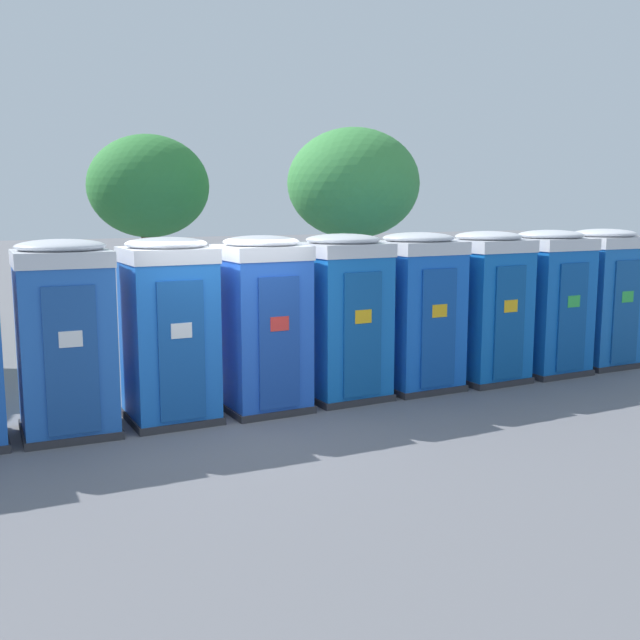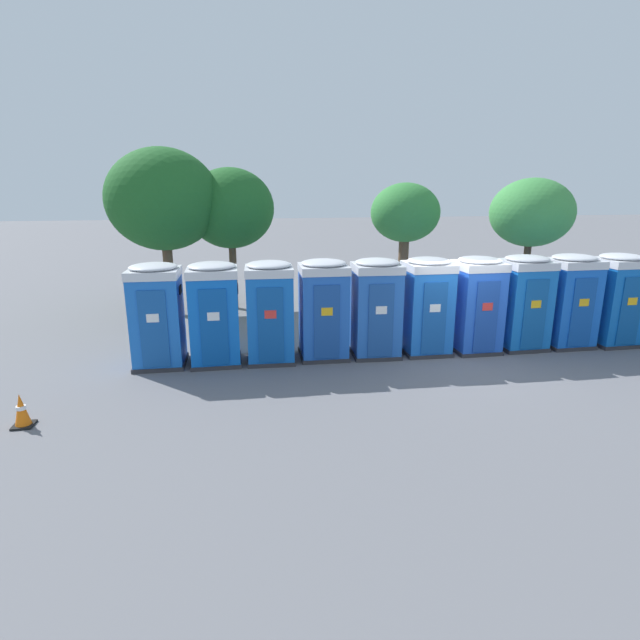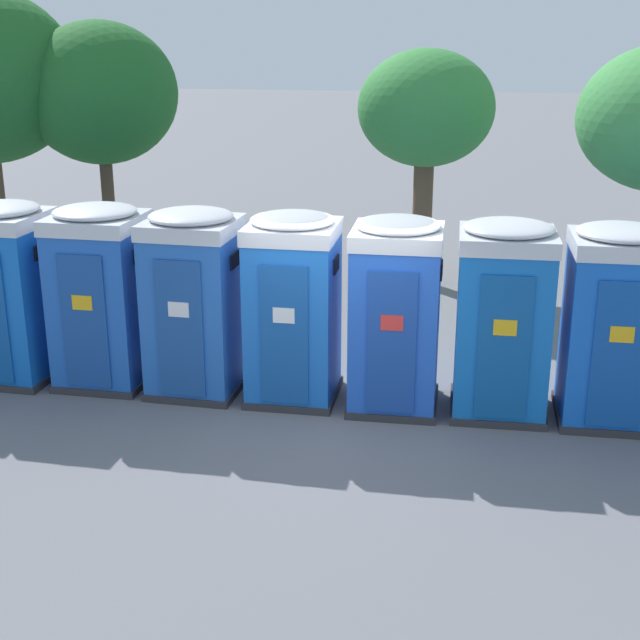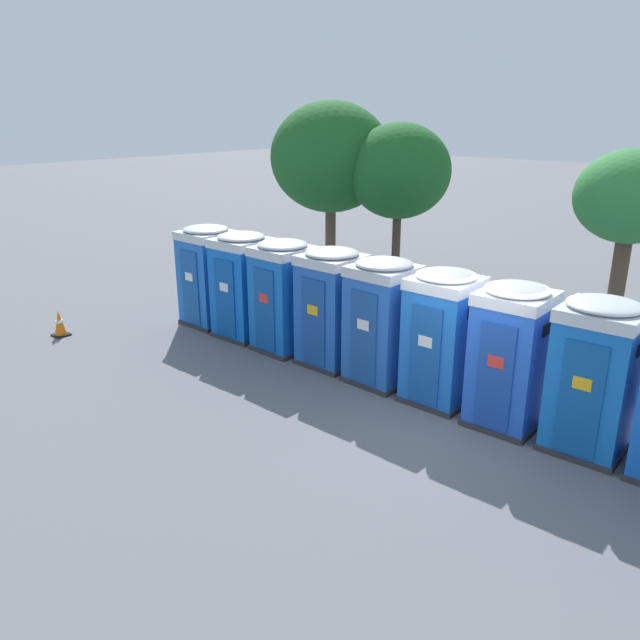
# 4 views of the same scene
# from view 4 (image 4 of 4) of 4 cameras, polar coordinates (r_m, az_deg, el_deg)

# --- Properties ---
(ground_plane) EXTENTS (120.00, 120.00, 0.00)m
(ground_plane) POSITION_cam_4_polar(r_m,az_deg,el_deg) (11.47, 12.17, -9.04)
(ground_plane) COLOR slate
(portapotty_0) EXTENTS (1.24, 1.23, 2.54)m
(portapotty_0) POSITION_cam_4_polar(r_m,az_deg,el_deg) (16.07, -10.19, 4.08)
(portapotty_0) COLOR #2D2D33
(portapotty_0) RESTS_ON ground
(portapotty_1) EXTENTS (1.22, 1.21, 2.54)m
(portapotty_1) POSITION_cam_4_polar(r_m,az_deg,el_deg) (15.02, -7.08, 3.21)
(portapotty_1) COLOR #2D2D33
(portapotty_1) RESTS_ON ground
(portapotty_2) EXTENTS (1.24, 1.26, 2.54)m
(portapotty_2) POSITION_cam_4_polar(r_m,az_deg,el_deg) (14.06, -3.39, 2.25)
(portapotty_2) COLOR #2D2D33
(portapotty_2) RESTS_ON ground
(portapotty_3) EXTENTS (1.25, 1.23, 2.54)m
(portapotty_3) POSITION_cam_4_polar(r_m,az_deg,el_deg) (13.23, 1.05, 1.22)
(portapotty_3) COLOR #2D2D33
(portapotty_3) RESTS_ON ground
(portapotty_4) EXTENTS (1.27, 1.26, 2.54)m
(portapotty_4) POSITION_cam_4_polar(r_m,az_deg,el_deg) (12.40, 5.69, -0.09)
(portapotty_4) COLOR #2D2D33
(portapotty_4) RESTS_ON ground
(portapotty_5) EXTENTS (1.20, 1.22, 2.54)m
(portapotty_5) POSITION_cam_4_polar(r_m,az_deg,el_deg) (11.71, 11.10, -1.49)
(portapotty_5) COLOR #2D2D33
(portapotty_5) RESTS_ON ground
(portapotty_6) EXTENTS (1.16, 1.21, 2.54)m
(portapotty_6) POSITION_cam_4_polar(r_m,az_deg,el_deg) (11.11, 17.03, -3.12)
(portapotty_6) COLOR #2D2D33
(portapotty_6) RESTS_ON ground
(portapotty_7) EXTENTS (1.22, 1.21, 2.54)m
(portapotty_7) POSITION_cam_4_polar(r_m,az_deg,el_deg) (10.74, 23.76, -4.68)
(portapotty_7) COLOR #2D2D33
(portapotty_7) RESTS_ON ground
(street_tree_0) EXTENTS (3.01, 3.01, 4.94)m
(street_tree_0) POSITION_cam_4_polar(r_m,az_deg,el_deg) (18.74, 7.23, 13.31)
(street_tree_0) COLOR #4C3826
(street_tree_0) RESTS_ON ground
(street_tree_1) EXTENTS (2.54, 2.54, 4.44)m
(street_tree_1) POSITION_cam_4_polar(r_m,az_deg,el_deg) (16.22, 26.54, 9.88)
(street_tree_1) COLOR brown
(street_tree_1) RESTS_ON ground
(street_tree_2) EXTENTS (3.69, 3.69, 5.54)m
(street_tree_2) POSITION_cam_4_polar(r_m,az_deg,el_deg) (19.62, 1.00, 14.62)
(street_tree_2) COLOR brown
(street_tree_2) RESTS_ON ground
(traffic_cone) EXTENTS (0.36, 0.36, 0.64)m
(traffic_cone) POSITION_cam_4_polar(r_m,az_deg,el_deg) (16.45, -22.71, -0.30)
(traffic_cone) COLOR black
(traffic_cone) RESTS_ON ground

